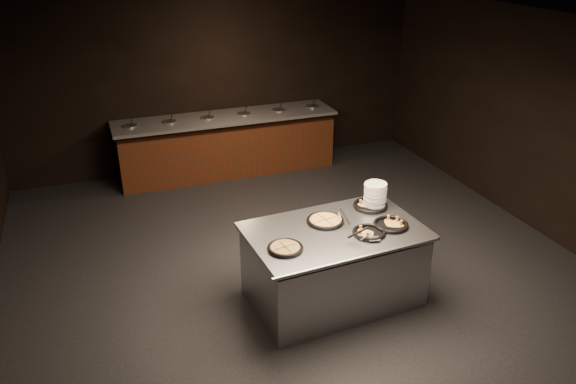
{
  "coord_description": "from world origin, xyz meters",
  "views": [
    {
      "loc": [
        -2.15,
        -5.19,
        3.81
      ],
      "look_at": [
        -0.11,
        0.3,
        1.07
      ],
      "focal_mm": 35.0,
      "sensor_mm": 36.0,
      "label": 1
    }
  ],
  "objects_px": {
    "serving_counter": "(333,266)",
    "plate_stack": "(375,195)",
    "pan_veggie_whole": "(285,248)",
    "pan_cheese_whole": "(325,220)"
  },
  "relations": [
    {
      "from": "serving_counter",
      "to": "plate_stack",
      "type": "relative_size",
      "value": 7.05
    },
    {
      "from": "serving_counter",
      "to": "plate_stack",
      "type": "bearing_deg",
      "value": 25.07
    },
    {
      "from": "serving_counter",
      "to": "pan_veggie_whole",
      "type": "xyz_separation_m",
      "value": [
        -0.64,
        -0.21,
        0.49
      ]
    },
    {
      "from": "serving_counter",
      "to": "pan_veggie_whole",
      "type": "distance_m",
      "value": 0.83
    },
    {
      "from": "pan_cheese_whole",
      "to": "pan_veggie_whole",
      "type": "bearing_deg",
      "value": -147.13
    },
    {
      "from": "serving_counter",
      "to": "pan_cheese_whole",
      "type": "bearing_deg",
      "value": 94.88
    },
    {
      "from": "plate_stack",
      "to": "pan_cheese_whole",
      "type": "xyz_separation_m",
      "value": [
        -0.7,
        -0.18,
        -0.12
      ]
    },
    {
      "from": "serving_counter",
      "to": "pan_veggie_whole",
      "type": "bearing_deg",
      "value": -165.82
    },
    {
      "from": "plate_stack",
      "to": "pan_veggie_whole",
      "type": "bearing_deg",
      "value": -156.45
    },
    {
      "from": "serving_counter",
      "to": "pan_cheese_whole",
      "type": "distance_m",
      "value": 0.52
    }
  ]
}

